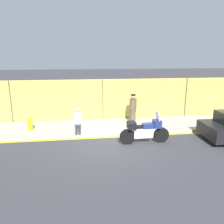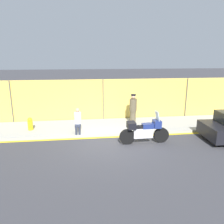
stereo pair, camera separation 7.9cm
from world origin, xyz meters
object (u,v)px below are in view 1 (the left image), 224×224
at_px(officer_standing, 133,109).
at_px(fire_hydrant, 30,124).
at_px(motorcycle, 144,131).
at_px(person_seated_on_curb, 78,119).

xyz_separation_m(officer_standing, fire_hydrant, (-5.64, -0.53, -0.53)).
xyz_separation_m(motorcycle, person_seated_on_curb, (-3.05, 1.50, 0.23)).
distance_m(motorcycle, person_seated_on_curb, 3.40).
xyz_separation_m(person_seated_on_curb, fire_hydrant, (-2.50, 0.71, -0.37)).
relative_size(motorcycle, officer_standing, 1.38).
bearing_deg(person_seated_on_curb, motorcycle, -26.25).
relative_size(motorcycle, person_seated_on_curb, 1.85).
xyz_separation_m(motorcycle, fire_hydrant, (-5.55, 2.21, -0.14)).
bearing_deg(officer_standing, fire_hydrant, -174.68).
bearing_deg(officer_standing, person_seated_on_curb, -158.56).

